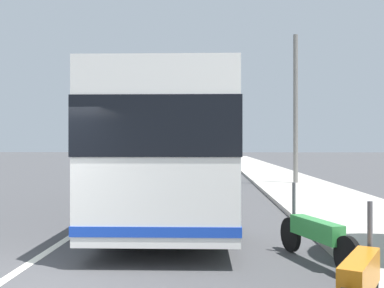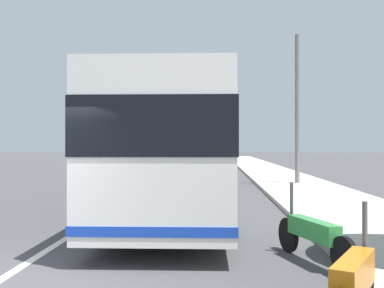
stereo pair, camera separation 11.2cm
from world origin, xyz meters
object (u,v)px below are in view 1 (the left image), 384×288
(car_behind_bus, at_px, (202,157))
(car_far_distant, at_px, (206,155))
(motorcycle_nearest_curb, at_px, (316,235))
(motorcycle_mid_row, at_px, (360,283))
(car_oncoming, at_px, (206,158))
(coach_bus, at_px, (178,147))
(car_ahead_same_lane, at_px, (134,164))
(utility_pole, at_px, (296,110))

(car_behind_bus, distance_m, car_far_distant, 9.57)
(motorcycle_nearest_curb, xyz_separation_m, car_behind_bus, (36.75, 2.55, 0.23))
(motorcycle_mid_row, xyz_separation_m, motorcycle_nearest_curb, (2.56, -0.13, -0.01))
(motorcycle_nearest_curb, height_order, car_far_distant, car_far_distant)
(motorcycle_mid_row, height_order, car_far_distant, car_far_distant)
(motorcycle_mid_row, xyz_separation_m, car_oncoming, (34.48, 1.95, 0.25))
(coach_bus, distance_m, car_oncoming, 26.66)
(car_oncoming, bearing_deg, car_far_distant, -0.85)
(car_oncoming, bearing_deg, car_ahead_same_lane, 154.91)
(motorcycle_nearest_curb, distance_m, car_far_distant, 46.37)
(car_oncoming, height_order, car_far_distant, car_far_distant)
(motorcycle_nearest_curb, xyz_separation_m, car_oncoming, (31.91, 2.09, 0.26))
(car_far_distant, bearing_deg, motorcycle_nearest_curb, -177.52)
(coach_bus, xyz_separation_m, utility_pole, (8.65, -4.93, 1.71))
(car_ahead_same_lane, bearing_deg, car_oncoming, 159.76)
(motorcycle_mid_row, relative_size, motorcycle_nearest_curb, 0.88)
(motorcycle_nearest_curb, height_order, car_ahead_same_lane, car_ahead_same_lane)
(motorcycle_nearest_curb, distance_m, car_behind_bus, 36.84)
(coach_bus, height_order, motorcycle_nearest_curb, coach_bus)
(car_oncoming, bearing_deg, car_behind_bus, 4.16)
(motorcycle_nearest_curb, relative_size, car_far_distant, 0.50)
(coach_bus, relative_size, car_ahead_same_lane, 2.68)
(utility_pole, bearing_deg, car_ahead_same_lane, 50.00)
(motorcycle_nearest_curb, bearing_deg, utility_pole, -28.11)
(car_behind_bus, bearing_deg, motorcycle_mid_row, -173.11)
(car_oncoming, bearing_deg, coach_bus, 177.54)
(car_ahead_same_lane, bearing_deg, coach_bus, 17.62)
(motorcycle_nearest_curb, height_order, utility_pole, utility_pole)
(coach_bus, xyz_separation_m, motorcycle_nearest_curb, (-5.29, -2.62, -1.39))
(motorcycle_mid_row, distance_m, car_behind_bus, 39.39)
(motorcycle_mid_row, distance_m, car_oncoming, 34.54)
(motorcycle_nearest_curb, bearing_deg, motorcycle_mid_row, 158.29)
(car_ahead_same_lane, xyz_separation_m, car_oncoming, (10.43, -4.60, 0.06))
(coach_bus, distance_m, car_far_distant, 41.04)
(car_ahead_same_lane, bearing_deg, car_far_distant, 173.32)
(car_ahead_same_lane, distance_m, utility_pole, 12.09)
(motorcycle_nearest_curb, distance_m, car_ahead_same_lane, 22.50)
(car_oncoming, bearing_deg, motorcycle_mid_row, -178.07)
(motorcycle_mid_row, height_order, car_oncoming, car_oncoming)
(car_behind_bus, bearing_deg, coach_bus, -176.76)
(car_behind_bus, xyz_separation_m, car_oncoming, (-4.83, -0.46, 0.03))
(motorcycle_mid_row, distance_m, utility_pole, 16.97)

